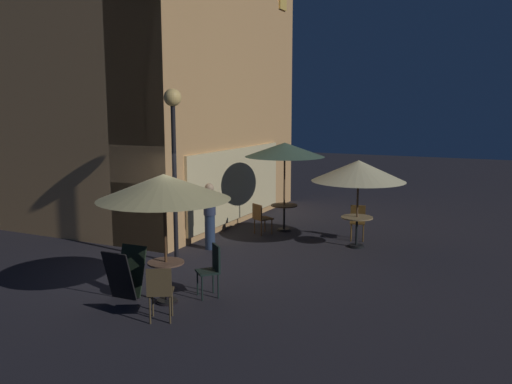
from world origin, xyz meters
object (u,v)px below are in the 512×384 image
cafe_chair_1 (212,266)px  patron_standing_0 (210,216)px  patio_umbrella_1 (285,150)px  cafe_chair_0 (160,289)px  menu_sandwich_board (125,273)px  cafe_table_2 (357,224)px  cafe_chair_3 (358,219)px  cafe_chair_2 (260,216)px  cafe_table_1 (284,212)px  patio_umbrella_0 (164,187)px  patio_umbrella_2 (358,171)px  street_lamp_near_corner (173,131)px  cafe_table_0 (166,274)px

cafe_chair_1 → patron_standing_0: 3.36m
patio_umbrella_1 → patron_standing_0: size_ratio=1.52×
patio_umbrella_1 → cafe_chair_0: 7.14m
menu_sandwich_board → cafe_table_2: 6.14m
cafe_table_2 → cafe_chair_3: size_ratio=0.87×
cafe_chair_2 → cafe_table_2: bearing=-61.8°
cafe_table_1 → patio_umbrella_0: size_ratio=0.32×
cafe_table_2 → patron_standing_0: (-1.75, 3.26, 0.26)m
patio_umbrella_0 → cafe_chair_2: bearing=6.9°
cafe_table_1 → patio_umbrella_2: size_ratio=0.32×
street_lamp_near_corner → menu_sandwich_board: bearing=-169.8°
cafe_table_1 → patio_umbrella_1: size_ratio=0.30×
cafe_table_0 → cafe_table_1: 6.12m
cafe_table_1 → cafe_chair_0: (-6.90, -0.66, 0.02)m
patio_umbrella_0 → cafe_chair_1: bearing=-42.3°
cafe_table_0 → cafe_chair_3: bearing=-17.6°
menu_sandwich_board → cafe_table_2: size_ratio=1.17×
cafe_table_0 → patio_umbrella_0: (0.00, 0.00, 1.60)m
cafe_chair_1 → cafe_chair_3: cafe_chair_1 is taller
patio_umbrella_0 → patron_standing_0: bearing=18.2°
street_lamp_near_corner → patio_umbrella_1: street_lamp_near_corner is taller
cafe_chair_2 → cafe_chair_3: 2.65m
patio_umbrella_1 → street_lamp_near_corner: bearing=165.8°
cafe_chair_1 → patron_standing_0: bearing=-106.5°
cafe_table_2 → patio_umbrella_2: size_ratio=0.34×
cafe_table_2 → cafe_chair_2: size_ratio=0.92×
cafe_chair_0 → cafe_chair_2: cafe_chair_0 is taller
patron_standing_0 → cafe_chair_2: bearing=147.0°
cafe_table_2 → patio_umbrella_2: bearing=90.0°
cafe_table_1 → patio_umbrella_0: bearing=-177.8°
cafe_table_2 → cafe_chair_3: cafe_chair_3 is taller
cafe_chair_0 → patron_standing_0: bearing=-8.3°
menu_sandwich_board → cafe_chair_1: (0.78, -1.41, 0.11)m
patio_umbrella_2 → patio_umbrella_1: bearing=69.9°
cafe_table_2 → patron_standing_0: size_ratio=0.48×
cafe_table_1 → patron_standing_0: patron_standing_0 is taller
cafe_chair_2 → menu_sandwich_board: bearing=-150.1°
patio_umbrella_2 → cafe_chair_0: (-6.04, 1.68, -1.37)m
cafe_table_1 → cafe_chair_2: 0.81m
menu_sandwich_board → patio_umbrella_2: (5.40, -2.93, 1.46)m
patio_umbrella_2 → street_lamp_near_corner: bearing=133.0°
street_lamp_near_corner → menu_sandwich_board: (-2.28, -0.41, -2.51)m
cafe_table_2 → cafe_chair_1: 4.86m
cafe_chair_3 → patron_standing_0: bearing=-63.6°
street_lamp_near_corner → cafe_table_1: size_ratio=5.17×
menu_sandwich_board → cafe_chair_0: menu_sandwich_board is taller
menu_sandwich_board → cafe_table_0: size_ratio=1.21×
cafe_chair_0 → patron_standing_0: patron_standing_0 is taller
cafe_table_0 → patio_umbrella_0: 1.60m
patio_umbrella_0 → patron_standing_0: size_ratio=1.42×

